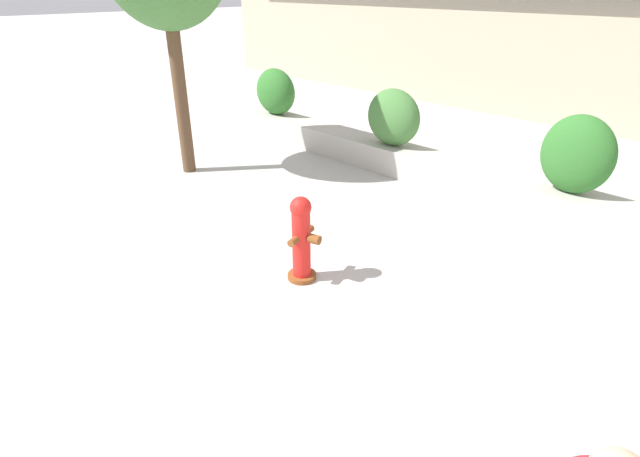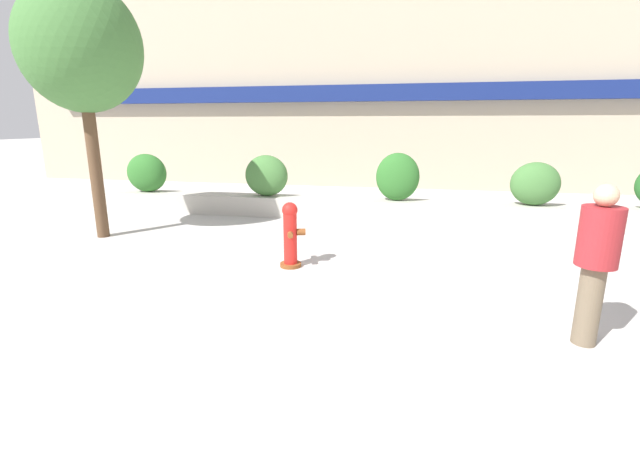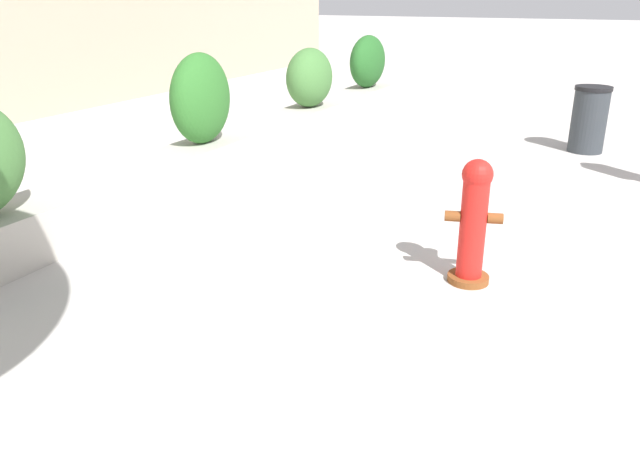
% 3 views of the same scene
% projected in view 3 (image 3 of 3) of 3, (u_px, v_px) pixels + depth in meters
% --- Properties ---
extents(planter_wall_low, '(18.00, 0.70, 0.50)m').
position_uv_depth(planter_wall_low, '(190.00, 167.00, 7.93)').
color(planter_wall_low, '#B7B2A8').
rests_on(planter_wall_low, ground).
extents(hedge_bush_2, '(1.03, 0.56, 1.14)m').
position_uv_depth(hedge_bush_2, '(201.00, 99.00, 7.91)').
color(hedge_bush_2, '#2D6B28').
rests_on(hedge_bush_2, planter_wall_low).
extents(hedge_bush_3, '(1.06, 0.70, 0.98)m').
position_uv_depth(hedge_bush_3, '(309.00, 78.00, 10.52)').
color(hedge_bush_3, '#427538').
rests_on(hedge_bush_3, planter_wall_low).
extents(hedge_bush_4, '(1.29, 0.58, 1.04)m').
position_uv_depth(hedge_bush_4, '(368.00, 61.00, 12.73)').
color(hedge_bush_4, '#235B23').
rests_on(hedge_bush_4, planter_wall_low).
extents(fire_hydrant, '(0.47, 0.48, 1.08)m').
position_uv_depth(fire_hydrant, '(473.00, 221.00, 5.18)').
color(fire_hydrant, brown).
rests_on(fire_hydrant, ground).
extents(trash_bin, '(0.55, 0.55, 1.01)m').
position_uv_depth(trash_bin, '(589.00, 119.00, 9.59)').
color(trash_bin, '#2D3338').
rests_on(trash_bin, ground).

